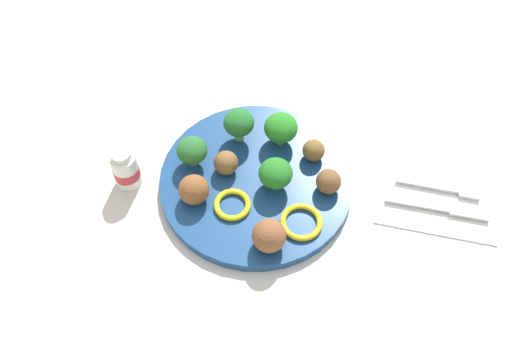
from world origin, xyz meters
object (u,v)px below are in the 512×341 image
object	(u,v)px
meatball_center	(329,181)
napkin	(436,198)
meatball_far_rim	(194,190)
meatball_mid_right	(314,150)
broccoli_floret_far_rim	(281,128)
pepper_ring_mid_left	(301,222)
meatball_mid_left	(269,236)
broccoli_floret_back_left	(276,174)
pepper_ring_front_right	(232,205)
fork	(443,187)
yogurt_bottle	(126,169)
plate	(256,182)
broccoli_floret_near_rim	(192,151)
meatball_front_left	(226,163)
broccoli_floret_mid_right	(239,123)
knife	(442,208)

from	to	relation	value
meatball_center	napkin	size ratio (longest dim) A/B	0.21
meatball_far_rim	meatball_mid_right	distance (m)	0.18
broccoli_floret_far_rim	pepper_ring_mid_left	world-z (taller)	broccoli_floret_far_rim
broccoli_floret_far_rim	meatball_center	distance (m)	0.11
meatball_mid_left	napkin	xyz separation A→B (m)	(0.23, 0.11, -0.04)
broccoli_floret_back_left	meatball_mid_right	world-z (taller)	broccoli_floret_back_left
meatball_mid_right	pepper_ring_mid_left	xyz separation A→B (m)	(-0.01, -0.11, -0.01)
pepper_ring_front_right	pepper_ring_mid_left	world-z (taller)	same
meatball_mid_left	napkin	size ratio (longest dim) A/B	0.27
fork	yogurt_bottle	distance (m)	0.46
plate	broccoli_floret_near_rim	world-z (taller)	broccoli_floret_near_rim
broccoli_floret_back_left	meatball_front_left	bearing A→B (deg)	165.88
broccoli_floret_far_rim	pepper_ring_mid_left	size ratio (longest dim) A/B	0.87
broccoli_floret_mid_right	pepper_ring_mid_left	distance (m)	0.18
plate	napkin	size ratio (longest dim) A/B	1.65
broccoli_floret_near_rim	pepper_ring_front_right	bearing A→B (deg)	-45.36
meatball_center	yogurt_bottle	size ratio (longest dim) A/B	0.51
napkin	broccoli_floret_far_rim	bearing A→B (deg)	163.91
broccoli_floret_mid_right	broccoli_floret_back_left	size ratio (longest dim) A/B	1.10
meatball_mid_right	meatball_center	bearing A→B (deg)	-65.79
pepper_ring_mid_left	pepper_ring_front_right	bearing A→B (deg)	170.49
meatball_center	meatball_far_rim	world-z (taller)	meatball_far_rim
broccoli_floret_near_rim	yogurt_bottle	size ratio (longest dim) A/B	0.68
meatball_mid_right	pepper_ring_front_right	world-z (taller)	meatball_mid_right
meatball_mid_left	plate	bearing A→B (deg)	105.88
broccoli_floret_back_left	meatball_front_left	distance (m)	0.08
broccoli_floret_back_left	napkin	size ratio (longest dim) A/B	0.29
plate	meatball_front_left	xyz separation A→B (m)	(-0.04, 0.01, 0.03)
broccoli_floret_far_rim	pepper_ring_mid_left	distance (m)	0.15
broccoli_floret_far_rim	pepper_ring_front_right	bearing A→B (deg)	-114.18
broccoli_floret_far_rim	meatball_far_rim	xyz separation A→B (m)	(-0.11, -0.12, -0.01)
broccoli_floret_near_rim	plate	bearing A→B (deg)	-10.51
meatball_far_rim	napkin	distance (m)	0.35
knife	broccoli_floret_back_left	bearing A→B (deg)	178.93
broccoli_floret_back_left	yogurt_bottle	size ratio (longest dim) A/B	0.70
meatball_mid_left	yogurt_bottle	bearing A→B (deg)	158.05
fork	knife	distance (m)	0.04
broccoli_floret_back_left	napkin	world-z (taller)	broccoli_floret_back_left
broccoli_floret_mid_right	fork	bearing A→B (deg)	-9.05
broccoli_floret_near_rim	meatball_far_rim	xyz separation A→B (m)	(0.01, -0.06, -0.01)
meatball_mid_right	napkin	xyz separation A→B (m)	(0.18, -0.04, -0.03)
knife	meatball_mid_right	bearing A→B (deg)	161.98
broccoli_floret_mid_right	pepper_ring_mid_left	size ratio (longest dim) A/B	0.92
meatball_far_rim	knife	distance (m)	0.35
meatball_mid_left	knife	size ratio (longest dim) A/B	0.31
meatball_center	meatball_mid_right	xyz separation A→B (m)	(-0.02, 0.05, -0.00)
plate	broccoli_floret_near_rim	distance (m)	0.10
napkin	yogurt_bottle	world-z (taller)	yogurt_bottle
meatball_far_rim	fork	size ratio (longest dim) A/B	0.36
meatball_mid_left	meatball_front_left	size ratio (longest dim) A/B	1.28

